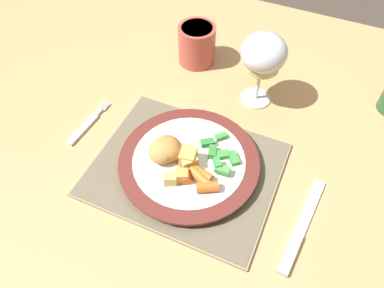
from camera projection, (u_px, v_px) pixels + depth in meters
name	position (u px, v px, depth m)	size (l,w,h in m)	color
ground_plane	(194.00, 254.00, 1.33)	(6.00, 6.00, 0.00)	#4C4238
dining_table	(196.00, 138.00, 0.82)	(1.42, 0.89, 0.74)	tan
placemat	(185.00, 169.00, 0.66)	(0.32, 0.26, 0.01)	gray
dinner_plate	(189.00, 163.00, 0.65)	(0.25, 0.25, 0.02)	white
breaded_croquettes	(166.00, 149.00, 0.64)	(0.07, 0.07, 0.04)	#B77F3D
green_beans_pile	(220.00, 154.00, 0.65)	(0.08, 0.09, 0.02)	green
glazed_carrots	(197.00, 176.00, 0.62)	(0.08, 0.06, 0.02)	orange
fork	(86.00, 126.00, 0.73)	(0.02, 0.12, 0.01)	silver
table_knife	(299.00, 233.00, 0.59)	(0.04, 0.19, 0.01)	silver
wine_glass	(263.00, 56.00, 0.69)	(0.09, 0.09, 0.15)	silver
roast_potatoes	(185.00, 164.00, 0.62)	(0.04, 0.08, 0.03)	#DBB256
drinking_cup	(197.00, 44.00, 0.82)	(0.08, 0.08, 0.09)	#B24C42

